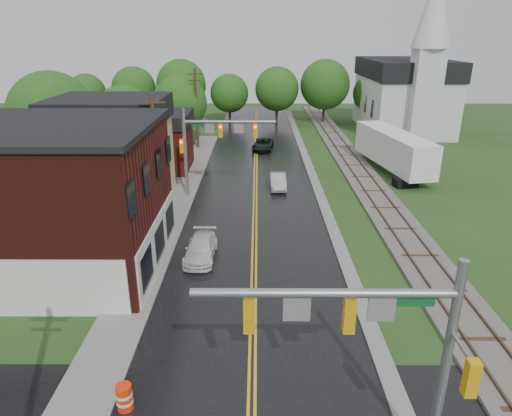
{
  "coord_description": "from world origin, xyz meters",
  "views": [
    {
      "loc": [
        0.21,
        -8.58,
        12.74
      ],
      "look_at": [
        0.11,
        15.32,
        3.5
      ],
      "focal_mm": 32.0,
      "sensor_mm": 36.0,
      "label": 1
    }
  ],
  "objects_px": {
    "pickup_white": "(201,249)",
    "tree_left_c": "(125,115)",
    "tree_left_e": "(181,104)",
    "utility_pole_c": "(196,107)",
    "tree_left_b": "(54,117)",
    "sedan_silver": "(278,181)",
    "traffic_signal_far": "(211,137)",
    "construction_barrel": "(124,397)",
    "brick_building": "(28,199)",
    "church": "(407,88)",
    "utility_pole_b": "(156,157)",
    "suv_dark": "(263,144)",
    "traffic_signal_near": "(375,332)",
    "semi_trailer": "(393,149)"
  },
  "relations": [
    {
      "from": "traffic_signal_far",
      "to": "utility_pole_b",
      "type": "height_order",
      "value": "utility_pole_b"
    },
    {
      "from": "church",
      "to": "utility_pole_c",
      "type": "distance_m",
      "value": 28.54
    },
    {
      "from": "traffic_signal_near",
      "to": "tree_left_e",
      "type": "xyz_separation_m",
      "value": [
        -12.32,
        43.9,
        -0.16
      ]
    },
    {
      "from": "utility_pole_c",
      "to": "suv_dark",
      "type": "relative_size",
      "value": 1.97
    },
    {
      "from": "utility_pole_c",
      "to": "construction_barrel",
      "type": "xyz_separation_m",
      "value": [
        2.24,
        -39.82,
        -4.2
      ]
    },
    {
      "from": "utility_pole_b",
      "to": "utility_pole_c",
      "type": "bearing_deg",
      "value": 90.0
    },
    {
      "from": "sedan_silver",
      "to": "pickup_white",
      "type": "bearing_deg",
      "value": -112.02
    },
    {
      "from": "tree_left_b",
      "to": "pickup_white",
      "type": "bearing_deg",
      "value": -47.35
    },
    {
      "from": "brick_building",
      "to": "traffic_signal_near",
      "type": "relative_size",
      "value": 1.95
    },
    {
      "from": "utility_pole_c",
      "to": "sedan_silver",
      "type": "xyz_separation_m",
      "value": [
        8.77,
        -14.77,
        -4.09
      ]
    },
    {
      "from": "brick_building",
      "to": "suv_dark",
      "type": "relative_size",
      "value": 3.12
    },
    {
      "from": "utility_pole_b",
      "to": "tree_left_b",
      "type": "bearing_deg",
      "value": 138.14
    },
    {
      "from": "sedan_silver",
      "to": "semi_trailer",
      "type": "distance_m",
      "value": 12.41
    },
    {
      "from": "semi_trailer",
      "to": "pickup_white",
      "type": "bearing_deg",
      "value": -131.98
    },
    {
      "from": "traffic_signal_far",
      "to": "tree_left_b",
      "type": "height_order",
      "value": "tree_left_b"
    },
    {
      "from": "church",
      "to": "utility_pole_b",
      "type": "xyz_separation_m",
      "value": [
        -26.8,
        -31.74,
        -1.11
      ]
    },
    {
      "from": "tree_left_b",
      "to": "construction_barrel",
      "type": "xyz_separation_m",
      "value": [
        13.29,
        -27.72,
        -5.2
      ]
    },
    {
      "from": "tree_left_c",
      "to": "suv_dark",
      "type": "relative_size",
      "value": 1.67
    },
    {
      "from": "tree_left_b",
      "to": "tree_left_e",
      "type": "height_order",
      "value": "tree_left_b"
    },
    {
      "from": "utility_pole_c",
      "to": "tree_left_c",
      "type": "xyz_separation_m",
      "value": [
        -7.05,
        -4.1,
        -0.21
      ]
    },
    {
      "from": "utility_pole_b",
      "to": "tree_left_c",
      "type": "height_order",
      "value": "utility_pole_b"
    },
    {
      "from": "tree_left_b",
      "to": "suv_dark",
      "type": "height_order",
      "value": "tree_left_b"
    },
    {
      "from": "traffic_signal_near",
      "to": "sedan_silver",
      "type": "distance_m",
      "value": 27.62
    },
    {
      "from": "tree_left_c",
      "to": "sedan_silver",
      "type": "distance_m",
      "value": 19.47
    },
    {
      "from": "church",
      "to": "pickup_white",
      "type": "bearing_deg",
      "value": -121.58
    },
    {
      "from": "tree_left_e",
      "to": "construction_barrel",
      "type": "relative_size",
      "value": 7.88
    },
    {
      "from": "church",
      "to": "tree_left_c",
      "type": "bearing_deg",
      "value": -157.76
    },
    {
      "from": "semi_trailer",
      "to": "sedan_silver",
      "type": "bearing_deg",
      "value": -156.02
    },
    {
      "from": "pickup_white",
      "to": "tree_left_c",
      "type": "bearing_deg",
      "value": 115.24
    },
    {
      "from": "tree_left_e",
      "to": "tree_left_c",
      "type": "bearing_deg",
      "value": -129.81
    },
    {
      "from": "church",
      "to": "tree_left_b",
      "type": "relative_size",
      "value": 2.06
    },
    {
      "from": "tree_left_e",
      "to": "sedan_silver",
      "type": "bearing_deg",
      "value": -57.01
    },
    {
      "from": "traffic_signal_near",
      "to": "construction_barrel",
      "type": "bearing_deg",
      "value": 164.83
    },
    {
      "from": "utility_pole_b",
      "to": "sedan_silver",
      "type": "bearing_deg",
      "value": 39.51
    },
    {
      "from": "traffic_signal_near",
      "to": "tree_left_b",
      "type": "distance_m",
      "value": 36.73
    },
    {
      "from": "tree_left_b",
      "to": "tree_left_c",
      "type": "height_order",
      "value": "tree_left_b"
    },
    {
      "from": "tree_left_e",
      "to": "utility_pole_c",
      "type": "bearing_deg",
      "value": -42.84
    },
    {
      "from": "utility_pole_c",
      "to": "tree_left_b",
      "type": "xyz_separation_m",
      "value": [
        -11.05,
        -12.1,
        1.0
      ]
    },
    {
      "from": "church",
      "to": "traffic_signal_far",
      "type": "height_order",
      "value": "church"
    },
    {
      "from": "sedan_silver",
      "to": "pickup_white",
      "type": "xyz_separation_m",
      "value": [
        -5.17,
        -13.24,
        -0.02
      ]
    },
    {
      "from": "pickup_white",
      "to": "semi_trailer",
      "type": "height_order",
      "value": "semi_trailer"
    },
    {
      "from": "church",
      "to": "sedan_silver",
      "type": "distance_m",
      "value": 30.86
    },
    {
      "from": "brick_building",
      "to": "sedan_silver",
      "type": "bearing_deg",
      "value": 44.56
    },
    {
      "from": "tree_left_b",
      "to": "tree_left_c",
      "type": "relative_size",
      "value": 1.27
    },
    {
      "from": "tree_left_e",
      "to": "semi_trailer",
      "type": "height_order",
      "value": "tree_left_e"
    },
    {
      "from": "brick_building",
      "to": "church",
      "type": "relative_size",
      "value": 0.71
    },
    {
      "from": "utility_pole_b",
      "to": "suv_dark",
      "type": "relative_size",
      "value": 1.97
    },
    {
      "from": "brick_building",
      "to": "semi_trailer",
      "type": "bearing_deg",
      "value": 36.82
    },
    {
      "from": "construction_barrel",
      "to": "tree_left_e",
      "type": "bearing_deg",
      "value": 95.87
    },
    {
      "from": "traffic_signal_far",
      "to": "construction_barrel",
      "type": "xyz_separation_m",
      "value": [
        -1.09,
        -22.82,
        -4.46
      ]
    }
  ]
}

